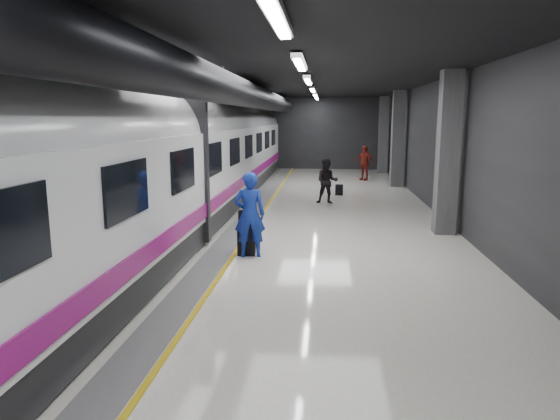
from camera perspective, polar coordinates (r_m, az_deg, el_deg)
name	(u,v)px	position (r m, az deg, el deg)	size (l,w,h in m)	color
ground	(277,247)	(12.67, -0.34, -4.24)	(40.00, 40.00, 0.00)	silver
platform_hall	(270,106)	(13.24, -1.20, 11.84)	(10.02, 40.02, 4.51)	black
train	(149,164)	(13.04, -14.76, 5.06)	(3.05, 38.00, 4.05)	black
traveler_main	(250,215)	(11.63, -3.49, -0.53)	(0.73, 0.48, 2.01)	#1830B4
suitcase_main	(247,241)	(11.90, -3.85, -3.56)	(0.42, 0.26, 0.68)	black
shoulder_bag	(245,219)	(11.77, -4.00, -1.03)	(0.30, 0.16, 0.40)	black
traveler_far_a	(327,181)	(19.05, 5.40, 3.28)	(0.83, 0.65, 1.71)	black
traveler_far_b	(364,163)	(26.60, 9.61, 5.33)	(1.07, 0.44, 1.82)	maroon
suitcase_far	(339,190)	(21.27, 6.78, 2.31)	(0.31, 0.20, 0.46)	black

